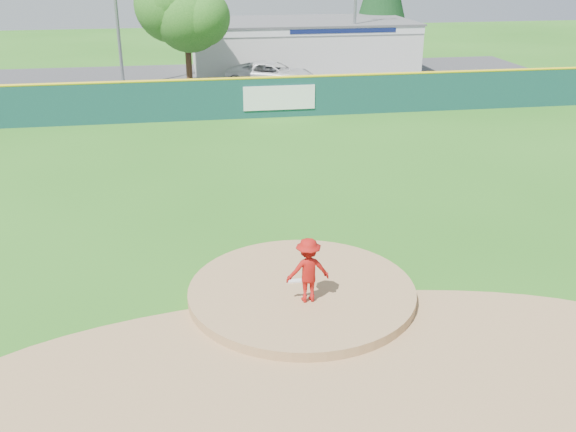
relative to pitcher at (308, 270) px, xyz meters
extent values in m
plane|color=#286B19|center=(-0.02, 0.62, -1.03)|extent=(120.00, 120.00, 0.00)
cylinder|color=#9E774C|center=(-0.02, 0.62, -1.03)|extent=(5.50, 5.50, 0.50)
cube|color=white|center=(-0.02, 0.92, -0.76)|extent=(0.60, 0.15, 0.04)
cylinder|color=#9E774C|center=(-0.02, -2.38, -1.03)|extent=(15.40, 15.40, 0.01)
cube|color=#38383A|center=(-0.02, 27.62, -1.02)|extent=(44.00, 16.00, 0.02)
imported|color=#A5110E|center=(0.00, 0.00, 0.00)|extent=(1.03, 0.62, 1.56)
imported|color=silver|center=(2.96, 26.17, -0.24)|extent=(6.07, 4.52, 1.53)
cube|color=silver|center=(5.98, 32.62, 0.57)|extent=(15.00, 8.00, 3.20)
cube|color=white|center=(5.98, 28.60, 1.97)|extent=(15.00, 0.06, 0.55)
cube|color=#0F194C|center=(7.98, 28.56, 1.97)|extent=(7.00, 0.03, 0.28)
cube|color=#59595B|center=(5.98, 32.62, 2.22)|extent=(15.20, 8.20, 0.12)
cube|color=white|center=(2.22, 18.54, -0.03)|extent=(3.60, 0.04, 1.20)
cube|color=#144240|center=(-0.02, 18.62, -0.03)|extent=(40.00, 0.10, 2.00)
cylinder|color=yellow|center=(-0.02, 18.62, 0.97)|extent=(40.00, 0.14, 0.14)
cylinder|color=#382314|center=(-2.02, 25.62, 0.27)|extent=(0.36, 0.36, 2.60)
sphere|color=#387F23|center=(-2.02, 25.62, 3.53)|extent=(5.60, 5.60, 5.60)
cylinder|color=#382314|center=(12.98, 36.62, -0.23)|extent=(0.40, 0.40, 1.60)
camera|label=1|loc=(-2.63, -12.81, 6.78)|focal=40.00mm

